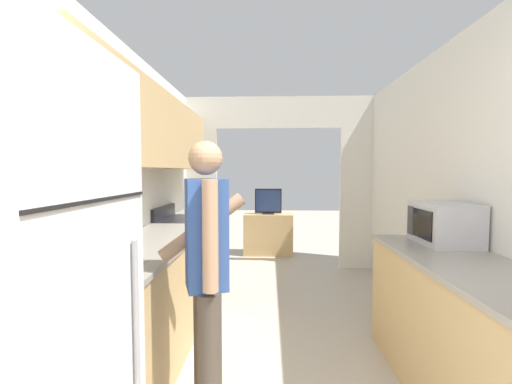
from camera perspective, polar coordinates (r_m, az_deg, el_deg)
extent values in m
cube|color=silver|center=(2.47, -28.35, -0.93)|extent=(0.06, 6.94, 2.50)
cube|color=tan|center=(3.32, -16.77, 9.77)|extent=(0.32, 3.21, 0.68)
cube|color=silver|center=(5.15, -10.10, -1.01)|extent=(0.65, 0.06, 2.05)
cube|color=silver|center=(5.21, 17.33, -1.06)|extent=(0.65, 0.06, 2.05)
cube|color=silver|center=(5.09, 3.75, 13.10)|extent=(3.11, 0.06, 0.45)
cube|color=tan|center=(2.83, -17.83, -17.30)|extent=(0.60, 1.95, 0.85)
cube|color=gray|center=(2.70, -18.05, -8.52)|extent=(0.62, 1.96, 0.03)
cube|color=tan|center=(4.68, -9.34, -8.89)|extent=(0.60, 0.50, 0.85)
cube|color=gray|center=(4.61, -9.38, -3.49)|extent=(0.62, 0.51, 0.03)
cube|color=#9EA3A8|center=(2.10, -24.53, -11.69)|extent=(0.42, 0.44, 0.00)
cube|color=tan|center=(2.33, 35.41, -22.46)|extent=(0.60, 2.30, 0.85)
cube|color=gray|center=(2.18, 35.83, -11.89)|extent=(0.62, 2.32, 0.03)
cube|color=white|center=(1.51, -35.98, -16.51)|extent=(0.66, 0.76, 1.84)
cube|color=black|center=(1.25, -24.50, -1.19)|extent=(0.01, 0.73, 0.01)
cylinder|color=#99999E|center=(1.60, -19.29, -20.63)|extent=(0.02, 0.02, 0.74)
cube|color=black|center=(4.07, -11.02, -10.53)|extent=(0.62, 0.77, 0.89)
cube|color=black|center=(4.01, -6.57, -10.70)|extent=(0.01, 0.52, 0.27)
cylinder|color=#B7B7BC|center=(3.96, -6.31, -7.59)|extent=(0.02, 0.61, 0.02)
cube|color=black|center=(4.05, -15.11, -3.26)|extent=(0.04, 0.77, 0.14)
cylinder|color=#232328|center=(3.79, -9.86, -4.76)|extent=(0.16, 0.16, 0.01)
cylinder|color=#232328|center=(4.12, -8.87, -4.09)|extent=(0.16, 0.16, 0.01)
cylinder|color=#232328|center=(3.85, -13.48, -4.67)|extent=(0.16, 0.16, 0.01)
cylinder|color=#232328|center=(4.18, -12.22, -4.03)|extent=(0.16, 0.16, 0.01)
cylinder|color=#4C4238|center=(2.03, -7.74, -26.88)|extent=(0.16, 0.16, 0.79)
cylinder|color=#4C4238|center=(2.18, -8.47, -24.66)|extent=(0.16, 0.16, 0.79)
cube|color=#335193|center=(1.87, -8.30, -6.92)|extent=(0.27, 0.27, 0.59)
cylinder|color=tan|center=(1.73, -7.63, -7.28)|extent=(0.10, 0.10, 0.56)
cylinder|color=tan|center=(2.01, -8.88, -5.77)|extent=(0.51, 0.24, 0.39)
sphere|color=tan|center=(1.84, -8.41, 5.63)|extent=(0.18, 0.18, 0.18)
cube|color=#B7B7BC|center=(2.88, 28.86, -4.60)|extent=(0.35, 0.48, 0.31)
cube|color=black|center=(2.76, 26.00, -4.85)|extent=(0.01, 0.29, 0.21)
cube|color=#38383D|center=(2.96, 24.34, -4.28)|extent=(0.01, 0.10, 0.22)
cube|color=tan|center=(5.92, 2.04, -6.99)|extent=(0.83, 0.42, 0.70)
cube|color=black|center=(5.83, 2.05, -3.59)|extent=(0.20, 0.16, 0.02)
cube|color=black|center=(5.80, 2.06, -1.47)|extent=(0.45, 0.04, 0.41)
cube|color=navy|center=(5.78, 2.05, -1.49)|extent=(0.41, 0.01, 0.36)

